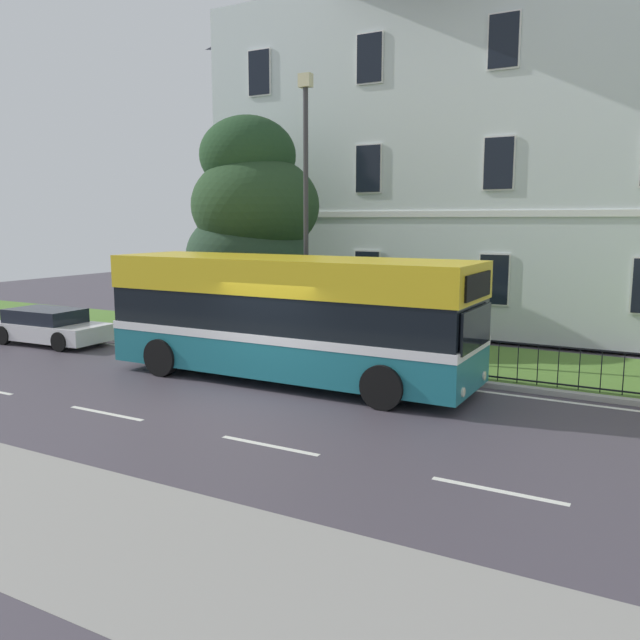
% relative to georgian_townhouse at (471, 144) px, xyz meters
% --- Properties ---
extents(ground_plane, '(60.00, 56.00, 0.18)m').
position_rel_georgian_townhouse_xyz_m(ground_plane, '(-0.84, -13.24, -6.80)').
color(ground_plane, '#433D47').
extents(georgian_townhouse, '(17.89, 9.24, 13.27)m').
position_rel_georgian_townhouse_xyz_m(georgian_townhouse, '(0.00, 0.00, 0.00)').
color(georgian_townhouse, silver).
rests_on(georgian_townhouse, ground_plane).
extents(iron_verge_railing, '(17.29, 0.04, 0.97)m').
position_rel_georgian_townhouse_xyz_m(iron_verge_railing, '(0.00, -9.68, -6.16)').
color(iron_verge_railing, black).
rests_on(iron_verge_railing, ground_plane).
extents(evergreen_tree, '(4.63, 4.63, 7.68)m').
position_rel_georgian_townhouse_xyz_m(evergreen_tree, '(-5.07, -7.40, -3.71)').
color(evergreen_tree, '#423328').
rests_on(evergreen_tree, ground_plane).
extents(single_decker_bus, '(9.33, 2.73, 3.03)m').
position_rel_georgian_townhouse_xyz_m(single_decker_bus, '(-1.03, -11.64, -5.19)').
color(single_decker_bus, '#1D6D7B').
rests_on(single_decker_bus, ground_plane).
extents(parked_hatchback_00, '(3.99, 1.90, 1.12)m').
position_rel_georgian_townhouse_xyz_m(parked_hatchback_00, '(-10.29, -11.25, -6.23)').
color(parked_hatchback_00, white).
rests_on(parked_hatchback_00, ground_plane).
extents(street_lamp_post, '(0.36, 0.24, 7.74)m').
position_rel_georgian_townhouse_xyz_m(street_lamp_post, '(-2.00, -9.12, -2.29)').
color(street_lamp_post, '#333338').
rests_on(street_lamp_post, ground_plane).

